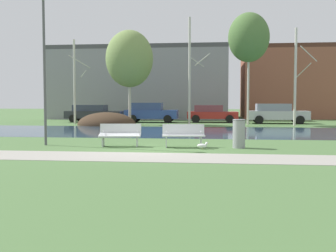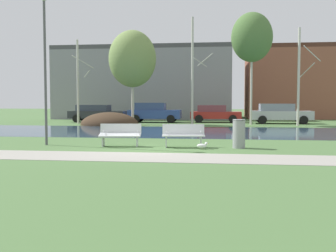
{
  "view_description": "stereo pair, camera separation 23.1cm",
  "coord_description": "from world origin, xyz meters",
  "px_view_note": "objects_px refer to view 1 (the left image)",
  "views": [
    {
      "loc": [
        2.4,
        -14.57,
        1.77
      ],
      "look_at": [
        0.61,
        1.03,
        0.8
      ],
      "focal_mm": 43.9,
      "sensor_mm": 36.0,
      "label": 1
    },
    {
      "loc": [
        2.62,
        -14.54,
        1.77
      ],
      "look_at": [
        0.61,
        1.03,
        0.8
      ],
      "focal_mm": 43.9,
      "sensor_mm": 36.0,
      "label": 2
    }
  ],
  "objects_px": {
    "bench_right": "(184,135)",
    "seagull": "(203,146)",
    "parked_sedan_second_blue": "(151,112)",
    "streetlamp": "(44,45)",
    "parked_van_nearest_dark": "(93,113)",
    "parked_hatch_third_red": "(211,113)",
    "parked_wagon_fourth_silver": "(276,113)",
    "trash_bin": "(239,133)",
    "bench_left": "(120,134)"
  },
  "relations": [
    {
      "from": "parked_sedan_second_blue",
      "to": "streetlamp",
      "type": "bearing_deg",
      "value": -94.93
    },
    {
      "from": "trash_bin",
      "to": "seagull",
      "type": "relative_size",
      "value": 2.42
    },
    {
      "from": "bench_right",
      "to": "parked_sedan_second_blue",
      "type": "xyz_separation_m",
      "value": [
        -4.01,
        17.36,
        0.35
      ]
    },
    {
      "from": "parked_sedan_second_blue",
      "to": "parked_wagon_fourth_silver",
      "type": "bearing_deg",
      "value": -2.83
    },
    {
      "from": "streetlamp",
      "to": "parked_sedan_second_blue",
      "type": "xyz_separation_m",
      "value": [
        1.49,
        17.25,
        -3.1
      ]
    },
    {
      "from": "parked_wagon_fourth_silver",
      "to": "streetlamp",
      "type": "bearing_deg",
      "value": -124.18
    },
    {
      "from": "trash_bin",
      "to": "parked_van_nearest_dark",
      "type": "xyz_separation_m",
      "value": [
        -10.81,
        17.3,
        0.2
      ]
    },
    {
      "from": "bench_right",
      "to": "seagull",
      "type": "xyz_separation_m",
      "value": [
        0.74,
        -0.55,
        -0.34
      ]
    },
    {
      "from": "seagull",
      "to": "parked_van_nearest_dark",
      "type": "relative_size",
      "value": 0.1
    },
    {
      "from": "parked_van_nearest_dark",
      "to": "parked_hatch_third_red",
      "type": "distance_m",
      "value": 9.66
    },
    {
      "from": "seagull",
      "to": "parked_hatch_third_red",
      "type": "xyz_separation_m",
      "value": [
        0.15,
        18.48,
        0.61
      ]
    },
    {
      "from": "seagull",
      "to": "bench_left",
      "type": "bearing_deg",
      "value": 170.26
    },
    {
      "from": "trash_bin",
      "to": "parked_hatch_third_red",
      "type": "distance_m",
      "value": 17.98
    },
    {
      "from": "bench_left",
      "to": "seagull",
      "type": "xyz_separation_m",
      "value": [
        3.2,
        -0.55,
        -0.34
      ]
    },
    {
      "from": "trash_bin",
      "to": "parked_wagon_fourth_silver",
      "type": "bearing_deg",
      "value": 77.27
    },
    {
      "from": "streetlamp",
      "to": "parked_wagon_fourth_silver",
      "type": "relative_size",
      "value": 1.31
    },
    {
      "from": "streetlamp",
      "to": "parked_wagon_fourth_silver",
      "type": "height_order",
      "value": "streetlamp"
    },
    {
      "from": "bench_right",
      "to": "parked_hatch_third_red",
      "type": "height_order",
      "value": "parked_hatch_third_red"
    },
    {
      "from": "bench_right",
      "to": "trash_bin",
      "type": "relative_size",
      "value": 1.54
    },
    {
      "from": "bench_left",
      "to": "seagull",
      "type": "height_order",
      "value": "bench_left"
    },
    {
      "from": "parked_van_nearest_dark",
      "to": "parked_sedan_second_blue",
      "type": "distance_m",
      "value": 4.73
    },
    {
      "from": "seagull",
      "to": "streetlamp",
      "type": "distance_m",
      "value": 7.34
    },
    {
      "from": "bench_right",
      "to": "seagull",
      "type": "height_order",
      "value": "bench_right"
    },
    {
      "from": "trash_bin",
      "to": "bench_right",
      "type": "bearing_deg",
      "value": 179.75
    },
    {
      "from": "parked_sedan_second_blue",
      "to": "bench_right",
      "type": "bearing_deg",
      "value": -77.0
    },
    {
      "from": "bench_left",
      "to": "seagull",
      "type": "bearing_deg",
      "value": -9.74
    },
    {
      "from": "bench_right",
      "to": "parked_hatch_third_red",
      "type": "distance_m",
      "value": 17.95
    },
    {
      "from": "seagull",
      "to": "parked_van_nearest_dark",
      "type": "bearing_deg",
      "value": 118.0
    },
    {
      "from": "parked_hatch_third_red",
      "to": "bench_right",
      "type": "bearing_deg",
      "value": -92.86
    },
    {
      "from": "parked_van_nearest_dark",
      "to": "parked_hatch_third_red",
      "type": "relative_size",
      "value": 1.14
    },
    {
      "from": "seagull",
      "to": "parked_sedan_second_blue",
      "type": "xyz_separation_m",
      "value": [
        -4.75,
        17.91,
        0.69
      ]
    },
    {
      "from": "seagull",
      "to": "parked_wagon_fourth_silver",
      "type": "xyz_separation_m",
      "value": [
        5.14,
        17.42,
        0.67
      ]
    },
    {
      "from": "parked_sedan_second_blue",
      "to": "bench_left",
      "type": "bearing_deg",
      "value": -84.87
    },
    {
      "from": "streetlamp",
      "to": "parked_hatch_third_red",
      "type": "height_order",
      "value": "streetlamp"
    },
    {
      "from": "parked_wagon_fourth_silver",
      "to": "seagull",
      "type": "bearing_deg",
      "value": -106.45
    },
    {
      "from": "parked_van_nearest_dark",
      "to": "parked_wagon_fourth_silver",
      "type": "relative_size",
      "value": 1.01
    },
    {
      "from": "bench_left",
      "to": "trash_bin",
      "type": "bearing_deg",
      "value": -0.11
    },
    {
      "from": "parked_hatch_third_red",
      "to": "parked_wagon_fourth_silver",
      "type": "xyz_separation_m",
      "value": [
        4.99,
        -1.05,
        0.06
      ]
    },
    {
      "from": "seagull",
      "to": "parked_hatch_third_red",
      "type": "relative_size",
      "value": 0.11
    },
    {
      "from": "bench_right",
      "to": "parked_sedan_second_blue",
      "type": "distance_m",
      "value": 17.82
    },
    {
      "from": "parked_wagon_fourth_silver",
      "to": "bench_right",
      "type": "bearing_deg",
      "value": -109.23
    },
    {
      "from": "bench_right",
      "to": "bench_left",
      "type": "bearing_deg",
      "value": -180.0
    },
    {
      "from": "streetlamp",
      "to": "parked_hatch_third_red",
      "type": "distance_m",
      "value": 19.2
    },
    {
      "from": "streetlamp",
      "to": "parked_sedan_second_blue",
      "type": "distance_m",
      "value": 17.6
    },
    {
      "from": "seagull",
      "to": "parked_sedan_second_blue",
      "type": "bearing_deg",
      "value": 104.86
    },
    {
      "from": "parked_hatch_third_red",
      "to": "trash_bin",
      "type": "bearing_deg",
      "value": -86.24
    },
    {
      "from": "trash_bin",
      "to": "parked_hatch_third_red",
      "type": "height_order",
      "value": "parked_hatch_third_red"
    },
    {
      "from": "parked_van_nearest_dark",
      "to": "parked_hatch_third_red",
      "type": "height_order",
      "value": "parked_van_nearest_dark"
    },
    {
      "from": "streetlamp",
      "to": "parked_hatch_third_red",
      "type": "xyz_separation_m",
      "value": [
        6.39,
        17.82,
        -3.19
      ]
    },
    {
      "from": "seagull",
      "to": "parked_hatch_third_red",
      "type": "bearing_deg",
      "value": 89.53
    }
  ]
}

